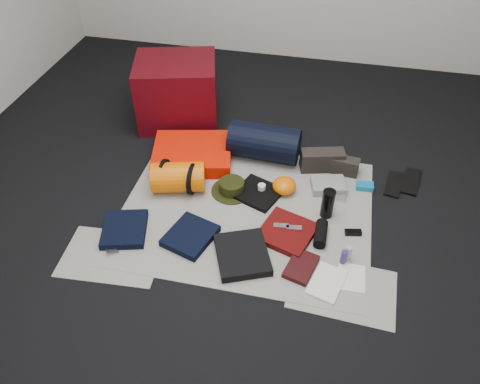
% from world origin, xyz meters
% --- Properties ---
extents(floor, '(4.50, 4.50, 0.02)m').
position_xyz_m(floor, '(0.00, 0.00, -0.01)').
color(floor, black).
rests_on(floor, ground).
extents(newspaper_mat, '(1.60, 1.30, 0.01)m').
position_xyz_m(newspaper_mat, '(0.00, 0.00, 0.00)').
color(newspaper_mat, '#B1B0A3').
rests_on(newspaper_mat, floor).
extents(newspaper_sheet_front_left, '(0.61, 0.44, 0.00)m').
position_xyz_m(newspaper_sheet_front_left, '(-0.70, -0.55, 0.00)').
color(newspaper_sheet_front_left, '#B1B0A3').
rests_on(newspaper_sheet_front_left, floor).
extents(newspaper_sheet_front_right, '(0.60, 0.43, 0.00)m').
position_xyz_m(newspaper_sheet_front_right, '(0.65, -0.50, 0.00)').
color(newspaper_sheet_front_right, '#B1B0A3').
rests_on(newspaper_sheet_front_right, floor).
extents(red_cabinet, '(0.72, 0.65, 0.51)m').
position_xyz_m(red_cabinet, '(-0.76, 0.93, 0.25)').
color(red_cabinet, '#4F050D').
rests_on(red_cabinet, floor).
extents(sleeping_pad, '(0.64, 0.57, 0.10)m').
position_xyz_m(sleeping_pad, '(-0.50, 0.43, 0.06)').
color(sleeping_pad, '#F51C02').
rests_on(sleeping_pad, newspaper_mat).
extents(stuff_sack, '(0.39, 0.29, 0.21)m').
position_xyz_m(stuff_sack, '(-0.49, 0.10, 0.11)').
color(stuff_sack, '#E66303').
rests_on(stuff_sack, newspaper_mat).
extents(sack_strap_left, '(0.02, 0.22, 0.22)m').
position_xyz_m(sack_strap_left, '(-0.59, 0.10, 0.11)').
color(sack_strap_left, black).
rests_on(sack_strap_left, newspaper_mat).
extents(sack_strap_right, '(0.03, 0.22, 0.22)m').
position_xyz_m(sack_strap_right, '(-0.39, 0.10, 0.11)').
color(sack_strap_right, black).
rests_on(sack_strap_right, newspaper_mat).
extents(navy_duffel, '(0.52, 0.29, 0.26)m').
position_xyz_m(navy_duffel, '(0.01, 0.57, 0.14)').
color(navy_duffel, black).
rests_on(navy_duffel, newspaper_mat).
extents(boonie_brim, '(0.36, 0.36, 0.01)m').
position_xyz_m(boonie_brim, '(-0.13, 0.16, 0.01)').
color(boonie_brim, black).
rests_on(boonie_brim, newspaper_mat).
extents(boonie_crown, '(0.17, 0.17, 0.07)m').
position_xyz_m(boonie_crown, '(-0.13, 0.16, 0.05)').
color(boonie_crown, black).
rests_on(boonie_crown, boonie_brim).
extents(hiking_boot_left, '(0.32, 0.19, 0.15)m').
position_xyz_m(hiking_boot_left, '(0.44, 0.53, 0.08)').
color(hiking_boot_left, '#292420').
rests_on(hiking_boot_left, newspaper_mat).
extents(hiking_boot_right, '(0.25, 0.12, 0.12)m').
position_xyz_m(hiking_boot_right, '(0.58, 0.52, 0.07)').
color(hiking_boot_right, '#292420').
rests_on(hiking_boot_right, newspaper_mat).
extents(flip_flop_left, '(0.15, 0.28, 0.01)m').
position_xyz_m(flip_flop_left, '(0.95, 0.46, 0.01)').
color(flip_flop_left, black).
rests_on(flip_flop_left, floor).
extents(flip_flop_right, '(0.16, 0.30, 0.02)m').
position_xyz_m(flip_flop_right, '(1.07, 0.52, 0.01)').
color(flip_flop_right, black).
rests_on(flip_flop_right, floor).
extents(trousers_navy_a, '(0.33, 0.36, 0.05)m').
position_xyz_m(trousers_navy_a, '(-0.70, -0.36, 0.03)').
color(trousers_navy_a, black).
rests_on(trousers_navy_a, newspaper_mat).
extents(trousers_navy_b, '(0.34, 0.36, 0.05)m').
position_xyz_m(trousers_navy_b, '(-0.28, -0.32, 0.03)').
color(trousers_navy_b, black).
rests_on(trousers_navy_b, newspaper_mat).
extents(trousers_charcoal, '(0.40, 0.43, 0.05)m').
position_xyz_m(trousers_charcoal, '(0.06, -0.40, 0.03)').
color(trousers_charcoal, black).
rests_on(trousers_charcoal, newspaper_mat).
extents(black_tshirt, '(0.36, 0.35, 0.03)m').
position_xyz_m(black_tshirt, '(0.04, 0.16, 0.02)').
color(black_tshirt, black).
rests_on(black_tshirt, newspaper_mat).
extents(red_shirt, '(0.39, 0.39, 0.04)m').
position_xyz_m(red_shirt, '(0.29, -0.16, 0.03)').
color(red_shirt, '#520909').
rests_on(red_shirt, newspaper_mat).
extents(orange_stuff_sack, '(0.20, 0.20, 0.10)m').
position_xyz_m(orange_stuff_sack, '(0.21, 0.23, 0.06)').
color(orange_stuff_sack, '#E66303').
rests_on(orange_stuff_sack, newspaper_mat).
extents(first_aid_pouch, '(0.26, 0.22, 0.06)m').
position_xyz_m(first_aid_pouch, '(0.50, 0.32, 0.03)').
color(first_aid_pouch, gray).
rests_on(first_aid_pouch, newspaper_mat).
extents(water_bottle, '(0.10, 0.10, 0.20)m').
position_xyz_m(water_bottle, '(0.51, 0.06, 0.11)').
color(water_bottle, black).
rests_on(water_bottle, newspaper_mat).
extents(speaker, '(0.08, 0.19, 0.08)m').
position_xyz_m(speaker, '(0.49, -0.15, 0.04)').
color(speaker, black).
rests_on(speaker, newspaper_mat).
extents(compact_camera, '(0.10, 0.06, 0.04)m').
position_xyz_m(compact_camera, '(0.58, 0.23, 0.02)').
color(compact_camera, silver).
rests_on(compact_camera, newspaper_mat).
extents(cyan_case, '(0.12, 0.08, 0.04)m').
position_xyz_m(cyan_case, '(0.75, 0.38, 0.02)').
color(cyan_case, '#106B9E').
rests_on(cyan_case, newspaper_mat).
extents(toiletry_purple, '(0.04, 0.04, 0.10)m').
position_xyz_m(toiletry_purple, '(0.64, -0.31, 0.06)').
color(toiletry_purple, navy).
rests_on(toiletry_purple, newspaper_mat).
extents(toiletry_clear, '(0.04, 0.04, 0.10)m').
position_xyz_m(toiletry_clear, '(0.66, -0.28, 0.06)').
color(toiletry_clear, '#A6ABA6').
rests_on(toiletry_clear, newspaper_mat).
extents(paperback_book, '(0.20, 0.26, 0.03)m').
position_xyz_m(paperback_book, '(0.41, -0.41, 0.02)').
color(paperback_book, black).
rests_on(paperback_book, newspaper_mat).
extents(map_booklet, '(0.23, 0.28, 0.01)m').
position_xyz_m(map_booklet, '(0.56, -0.48, 0.01)').
color(map_booklet, silver).
rests_on(map_booklet, newspaper_mat).
extents(map_printout, '(0.16, 0.20, 0.01)m').
position_xyz_m(map_printout, '(0.70, -0.41, 0.01)').
color(map_printout, silver).
rests_on(map_printout, newspaper_mat).
extents(sunglasses, '(0.11, 0.06, 0.03)m').
position_xyz_m(sunglasses, '(0.69, -0.07, 0.02)').
color(sunglasses, black).
rests_on(sunglasses, newspaper_mat).
extents(key_cluster, '(0.10, 0.10, 0.01)m').
position_xyz_m(key_cluster, '(-0.71, -0.52, 0.01)').
color(key_cluster, silver).
rests_on(key_cluster, newspaper_mat).
extents(tape_roll, '(0.05, 0.05, 0.03)m').
position_xyz_m(tape_roll, '(0.06, 0.19, 0.05)').
color(tape_roll, white).
rests_on(tape_roll, black_tshirt).
extents(energy_bar_a, '(0.10, 0.05, 0.01)m').
position_xyz_m(energy_bar_a, '(0.25, -0.14, 0.05)').
color(energy_bar_a, silver).
rests_on(energy_bar_a, red_shirt).
extents(energy_bar_b, '(0.10, 0.05, 0.01)m').
position_xyz_m(energy_bar_b, '(0.33, -0.14, 0.05)').
color(energy_bar_b, silver).
rests_on(energy_bar_b, red_shirt).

